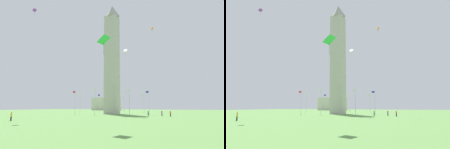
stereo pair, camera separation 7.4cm
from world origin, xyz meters
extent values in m
plane|color=#609347|center=(0.00, 0.00, 0.00)|extent=(260.00, 260.00, 0.00)
cube|color=#B7B2A8|center=(0.00, 0.00, 20.16)|extent=(5.04, 5.04, 40.33)
pyramid|color=#A5A097|center=(0.00, 0.00, 43.08)|extent=(5.04, 5.04, 5.50)
cylinder|color=silver|center=(14.66, 0.00, 4.33)|extent=(0.14, 0.14, 8.65)
cube|color=white|center=(15.21, 0.00, 8.20)|extent=(1.00, 0.03, 0.64)
cylinder|color=silver|center=(10.37, 10.37, 4.33)|extent=(0.14, 0.14, 8.65)
cube|color=red|center=(10.92, 10.37, 8.20)|extent=(1.00, 0.03, 0.64)
cylinder|color=silver|center=(0.00, 14.66, 4.33)|extent=(0.14, 0.14, 8.65)
cube|color=white|center=(0.55, 14.66, 8.20)|extent=(1.00, 0.03, 0.64)
cylinder|color=silver|center=(-10.37, 10.37, 4.33)|extent=(0.14, 0.14, 8.65)
cube|color=white|center=(-9.82, 10.37, 8.20)|extent=(1.00, 0.03, 0.64)
cylinder|color=silver|center=(-14.66, 0.00, 4.33)|extent=(0.14, 0.14, 8.65)
cube|color=#1E2D99|center=(-14.11, 0.00, 8.20)|extent=(1.00, 0.03, 0.64)
cylinder|color=silver|center=(-10.37, -10.37, 4.33)|extent=(0.14, 0.14, 8.65)
cube|color=white|center=(-9.82, -10.37, 8.20)|extent=(1.00, 0.03, 0.64)
cylinder|color=silver|center=(0.00, -14.66, 4.33)|extent=(0.14, 0.14, 8.65)
cube|color=white|center=(0.55, -14.66, 8.20)|extent=(1.00, 0.03, 0.64)
cylinder|color=silver|center=(10.37, -10.37, 4.33)|extent=(0.14, 0.14, 8.65)
cube|color=#1E2D99|center=(10.92, -10.37, 8.20)|extent=(1.00, 0.03, 0.64)
cylinder|color=#2D2D38|center=(-23.20, 12.43, 0.40)|extent=(0.29, 0.29, 0.80)
cylinder|color=red|center=(-23.20, 12.43, 1.13)|extent=(0.32, 0.32, 0.65)
sphere|color=tan|center=(-23.20, 12.43, 1.57)|extent=(0.24, 0.24, 0.24)
cylinder|color=#2D2D38|center=(-16.27, 9.76, 0.40)|extent=(0.29, 0.29, 0.80)
cylinder|color=teal|center=(-16.27, 9.76, 1.08)|extent=(0.32, 0.32, 0.57)
sphere|color=tan|center=(-16.27, 9.76, 1.49)|extent=(0.24, 0.24, 0.24)
cylinder|color=#2D2D38|center=(4.55, 41.79, 0.40)|extent=(0.29, 0.29, 0.80)
cylinder|color=yellow|center=(4.55, 41.79, 1.17)|extent=(0.32, 0.32, 0.74)
sphere|color=tan|center=(4.55, 41.79, 1.66)|extent=(0.24, 0.24, 0.24)
cylinder|color=#2D2D38|center=(-20.43, 9.58, 0.40)|extent=(0.29, 0.29, 0.80)
cylinder|color=purple|center=(-20.43, 9.58, 1.11)|extent=(0.32, 0.32, 0.61)
sphere|color=tan|center=(-20.43, 9.58, 1.53)|extent=(0.24, 0.24, 0.24)
cube|color=purple|center=(5.49, 36.98, 26.35)|extent=(1.04, 1.08, 0.40)
cylinder|color=#67278E|center=(5.49, 36.98, 25.67)|extent=(0.04, 0.04, 1.03)
cone|color=white|center=(-10.66, 14.29, 20.10)|extent=(1.28, 1.69, 1.71)
cylinder|color=#A7A7A7|center=(-10.66, 14.29, 19.08)|extent=(0.04, 0.04, 1.54)
cube|color=orange|center=(-19.17, 14.07, 26.69)|extent=(0.72, 0.82, 0.86)
cylinder|color=#A75C15|center=(-19.17, 14.07, 26.02)|extent=(0.04, 0.04, 1.01)
cube|color=green|center=(-18.39, 47.57, 11.70)|extent=(1.53, 1.72, 0.87)
cylinder|color=#208035|center=(-18.39, 47.57, 10.49)|extent=(0.04, 0.04, 1.80)
cube|color=beige|center=(36.99, -77.31, 5.22)|extent=(22.22, 11.94, 10.43)
camera|label=1|loc=(-28.70, 69.68, 2.74)|focal=30.27mm
camera|label=2|loc=(-28.76, 69.65, 2.74)|focal=30.27mm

